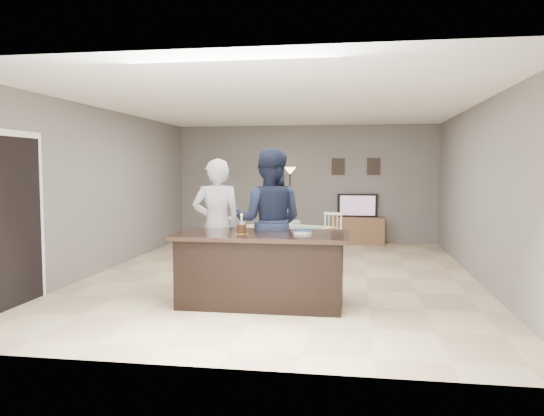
% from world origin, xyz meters
% --- Properties ---
extents(floor, '(8.00, 8.00, 0.00)m').
position_xyz_m(floor, '(0.00, 0.00, 0.00)').
color(floor, tan).
rests_on(floor, ground).
extents(room_shell, '(8.00, 8.00, 8.00)m').
position_xyz_m(room_shell, '(0.00, 0.00, 1.68)').
color(room_shell, slate).
rests_on(room_shell, floor).
extents(kitchen_island, '(2.15, 1.10, 0.90)m').
position_xyz_m(kitchen_island, '(0.00, -1.80, 0.45)').
color(kitchen_island, black).
rests_on(kitchen_island, floor).
extents(tv_console, '(1.20, 0.40, 0.60)m').
position_xyz_m(tv_console, '(1.20, 3.77, 0.30)').
color(tv_console, brown).
rests_on(tv_console, floor).
extents(television, '(0.91, 0.12, 0.53)m').
position_xyz_m(television, '(1.20, 3.84, 0.86)').
color(television, black).
rests_on(television, tv_console).
extents(tv_screen_glow, '(0.78, 0.00, 0.78)m').
position_xyz_m(tv_screen_glow, '(1.20, 3.76, 0.87)').
color(tv_screen_glow, '#D15217').
rests_on(tv_screen_glow, tv_console).
extents(picture_frames, '(1.10, 0.02, 0.38)m').
position_xyz_m(picture_frames, '(1.15, 3.98, 1.75)').
color(picture_frames, black).
rests_on(picture_frames, room_shell).
extents(doorway, '(0.00, 2.10, 2.65)m').
position_xyz_m(doorway, '(-2.99, -2.30, 1.26)').
color(doorway, black).
rests_on(doorway, floor).
extents(woman, '(0.75, 0.57, 1.84)m').
position_xyz_m(woman, '(-0.73, -1.25, 0.92)').
color(woman, '#B2B1B6').
rests_on(woman, floor).
extents(man, '(0.98, 0.78, 1.98)m').
position_xyz_m(man, '(-0.00, -1.25, 0.99)').
color(man, '#171D32').
rests_on(man, floor).
extents(birthday_cake, '(0.16, 0.16, 0.25)m').
position_xyz_m(birthday_cake, '(-0.25, -1.89, 0.96)').
color(birthday_cake, yellow).
rests_on(birthday_cake, kitchen_island).
extents(plate_stack, '(0.24, 0.24, 0.04)m').
position_xyz_m(plate_stack, '(0.50, -1.78, 0.92)').
color(plate_stack, white).
rests_on(plate_stack, kitchen_island).
extents(dining_table, '(1.93, 2.08, 0.91)m').
position_xyz_m(dining_table, '(-0.03, 0.81, 0.58)').
color(dining_table, tan).
rests_on(dining_table, floor).
extents(floor_lamp, '(0.26, 0.26, 1.73)m').
position_xyz_m(floor_lamp, '(-0.29, 3.41, 1.35)').
color(floor_lamp, black).
rests_on(floor_lamp, floor).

